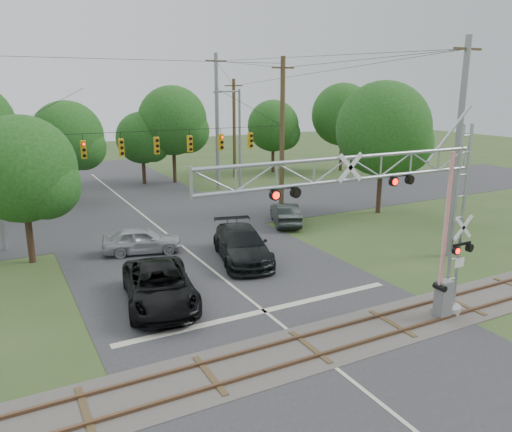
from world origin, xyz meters
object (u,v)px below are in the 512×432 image
crossing_gantry (395,210)px  sedan_silver (142,240)px  pickup_black (159,286)px  streetlight (238,137)px  traffic_signal_span (170,144)px  car_dark (242,245)px

crossing_gantry → sedan_silver: bearing=112.5°
crossing_gantry → pickup_black: bearing=136.6°
crossing_gantry → streetlight: 26.92m
traffic_signal_span → pickup_black: traffic_signal_span is taller
crossing_gantry → sedan_silver: (-5.84, 14.08, -4.17)m
car_dark → streetlight: streetlight is taller
pickup_black → car_dark: size_ratio=1.00×
pickup_black → sedan_silver: size_ratio=1.39×
traffic_signal_span → streetlight: size_ratio=2.10×
traffic_signal_span → crossing_gantry: bearing=-82.2°
pickup_black → streetlight: (13.37, 19.47, 4.29)m
crossing_gantry → sedan_silver: size_ratio=2.66×
traffic_signal_span → streetlight: 11.77m
car_dark → pickup_black: bearing=-134.6°
sedan_silver → streetlight: size_ratio=0.49×
pickup_black → car_dark: bearing=41.2°
traffic_signal_span → streetlight: traffic_signal_span is taller
traffic_signal_span → sedan_silver: (-3.32, -4.28, -4.97)m
streetlight → car_dark: bearing=-115.4°
traffic_signal_span → car_dark: bearing=-81.5°
crossing_gantry → traffic_signal_span: 18.56m
sedan_silver → crossing_gantry: bearing=-143.0°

